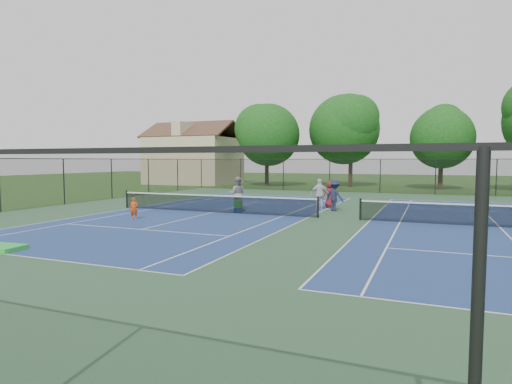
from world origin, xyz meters
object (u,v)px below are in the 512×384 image
at_px(bystander_b, 335,196).
at_px(bystander_c, 330,194).
at_px(clapboard_house, 194,159).
at_px(instructor, 237,194).
at_px(ball_hopper, 238,204).
at_px(child_player, 134,208).
at_px(bystander_a, 320,194).
at_px(tree_back_b, 351,126).
at_px(tree_back_c, 442,134).
at_px(tree_back_a, 267,132).
at_px(ball_crate, 238,210).

relative_size(bystander_b, bystander_c, 1.09).
xyz_separation_m(clapboard_house, bystander_c, (21.47, -20.16, -2.27)).
bearing_deg(instructor, ball_hopper, 95.91).
height_order(clapboard_house, child_player, clapboard_house).
relative_size(child_player, instructor, 0.56).
relative_size(bystander_a, bystander_c, 1.12).
relative_size(bystander_a, ball_hopper, 4.39).
bearing_deg(tree_back_b, bystander_c, -83.35).
distance_m(tree_back_c, ball_hopper, 27.28).
bearing_deg(bystander_b, bystander_c, -42.16).
bearing_deg(ball_hopper, tree_back_b, 86.24).
distance_m(tree_back_a, child_player, 28.74).
distance_m(tree_back_a, tree_back_b, 9.24).
relative_size(tree_back_b, bystander_b, 5.62).
relative_size(clapboard_house, ball_crate, 26.52).
xyz_separation_m(child_player, ball_crate, (3.60, 4.37, -0.41)).
bearing_deg(clapboard_house, bystander_c, -43.20).
bearing_deg(bystander_c, bystander_a, 51.75).
height_order(tree_back_a, bystander_a, tree_back_a).
distance_m(child_player, bystander_b, 11.03).
bearing_deg(tree_back_a, tree_back_b, 12.53).
distance_m(tree_back_b, tree_back_c, 9.12).
xyz_separation_m(instructor, ball_crate, (0.43, -0.85, -0.83)).
bearing_deg(tree_back_b, tree_back_c, -6.34).
height_order(tree_back_b, clapboard_house, tree_back_b).
distance_m(tree_back_a, bystander_c, 22.93).
bearing_deg(child_player, bystander_a, 20.34).
height_order(tree_back_c, ball_crate, tree_back_c).
distance_m(bystander_c, ball_crate, 6.12).
bearing_deg(instructor, tree_back_a, -94.22).
bearing_deg(clapboard_house, tree_back_a, -5.71).
height_order(tree_back_a, instructor, tree_back_a).
distance_m(clapboard_house, bystander_a, 30.28).
bearing_deg(tree_back_b, ball_crate, -93.76).
distance_m(child_player, ball_crate, 5.67).
distance_m(child_player, instructor, 6.12).
xyz_separation_m(tree_back_b, clapboard_house, (-19.00, -1.00, -3.50)).
height_order(clapboard_house, bystander_a, clapboard_house).
bearing_deg(tree_back_b, instructor, -94.88).
xyz_separation_m(tree_back_a, instructor, (6.89, -22.75, -5.06)).
distance_m(tree_back_b, instructor, 25.47).
relative_size(tree_back_a, clapboard_house, 0.85).
bearing_deg(bystander_a, bystander_b, 149.27).
distance_m(tree_back_c, child_player, 32.67).
height_order(bystander_a, ball_crate, bystander_a).
bearing_deg(tree_back_a, child_player, -82.43).
height_order(tree_back_a, ball_hopper, tree_back_a).
bearing_deg(tree_back_c, ball_crate, -113.48).
bearing_deg(ball_hopper, ball_crate, 0.00).
xyz_separation_m(bystander_c, ball_hopper, (-4.15, -4.44, -0.33)).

